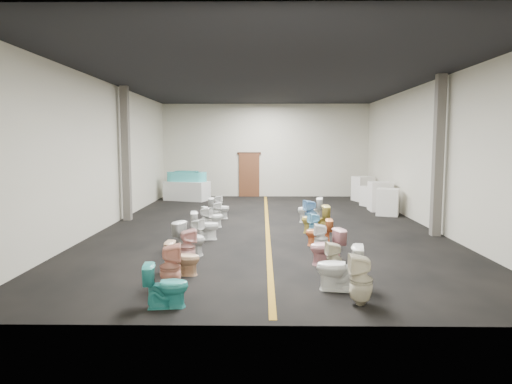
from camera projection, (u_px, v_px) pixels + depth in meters
The scene contains 39 objects.
floor at pixel (267, 226), 14.51m from camera, with size 16.00×16.00×0.00m, color black.
ceiling at pixel (268, 81), 14.02m from camera, with size 16.00×16.00×0.00m, color black.
wall_back at pixel (266, 150), 22.22m from camera, with size 10.00×10.00×0.00m, color beige.
wall_front at pixel (274, 170), 6.31m from camera, with size 10.00×10.00×0.00m, color beige.
wall_left at pixel (109, 155), 14.33m from camera, with size 16.00×16.00×0.00m, color beige.
wall_right at pixel (428, 155), 14.20m from camera, with size 16.00×16.00×0.00m, color beige.
aisle_stripe at pixel (267, 225), 14.51m from camera, with size 0.12×15.60×0.01m, color #936615.
back_door at pixel (249, 175), 22.30m from camera, with size 1.00×0.10×2.10m, color #562D19.
door_frame at pixel (249, 153), 22.19m from camera, with size 1.15×0.08×0.10m, color #331C11.
column_left at pixel (126, 154), 15.32m from camera, with size 0.25×0.25×4.50m, color #59544C.
column_right at pixel (438, 156), 12.71m from camera, with size 0.25×0.25×4.50m, color #59544C.
display_table at pixel (187, 191), 20.89m from camera, with size 1.95×0.97×0.87m, color silver.
bathtub at pixel (187, 177), 20.82m from camera, with size 1.85×0.85×0.55m.
appliance_crate_a at pixel (388, 202), 16.54m from camera, with size 0.76×0.76×0.97m, color white.
appliance_crate_b at pixel (380, 196), 17.60m from camera, with size 0.82×0.82×1.12m, color silver.
appliance_crate_c at pixel (372, 196), 18.95m from camera, with size 0.73×0.73×0.83m, color silver.
appliance_crate_d at pixel (363, 189), 20.61m from camera, with size 0.78×0.78×1.11m, color silver.
toilet_left_0 at pixel (166, 285), 7.26m from camera, with size 0.40×0.70×0.71m, color teal.
toilet_left_1 at pixel (170, 267), 8.12m from camera, with size 0.38×0.38×0.83m, color tan.
toilet_left_2 at pixel (183, 258), 9.05m from camera, with size 0.38×0.67×0.68m, color #DBAB81.
toilet_left_3 at pixel (187, 247), 9.78m from camera, with size 0.35×0.36×0.79m, color #DB9F9A.
toilet_left_4 at pixel (190, 239), 10.67m from camera, with size 0.43×0.76×0.78m, color silver.
toilet_left_5 at pixel (196, 232), 11.60m from camera, with size 0.31×0.32×0.70m, color silver.
toilet_left_6 at pixel (205, 226), 12.37m from camera, with size 0.43×0.76×0.77m, color white.
toilet_left_7 at pixel (206, 220), 13.20m from camera, with size 0.35×0.36×0.78m, color silver.
toilet_left_8 at pixel (213, 217), 14.15m from camera, with size 0.37×0.65×0.67m, color white.
toilet_left_9 at pixel (217, 212), 15.06m from camera, with size 0.31×0.32×0.69m, color white.
toilet_left_10 at pixel (219, 208), 15.83m from camera, with size 0.41×0.72×0.73m, color silver.
toilet_left_11 at pixel (218, 205), 16.72m from camera, with size 0.32×0.32×0.70m, color silver.
toilet_right_0 at pixel (361, 280), 7.35m from camera, with size 0.38×0.39×0.84m, color beige.
toilet_right_1 at pixel (340, 268), 8.08m from camera, with size 0.46×0.81×0.83m, color white.
toilet_right_2 at pixel (334, 259), 8.95m from camera, with size 0.31×0.32×0.69m, color beige.
toilet_right_3 at pixel (327, 247), 9.85m from camera, with size 0.43×0.75×0.77m, color #E7A1A8.
toilet_right_4 at pixel (321, 239), 10.74m from camera, with size 0.33×0.34×0.73m, color white.
toilet_right_5 at pixel (319, 232), 11.64m from camera, with size 0.38×0.67×0.69m, color orange.
toilet_right_6 at pixel (315, 226), 12.50m from camera, with size 0.32×0.33×0.71m, color #80CEF0.
toilet_right_7 at pixel (315, 219), 13.26m from camera, with size 0.46×0.80×0.82m, color gold.
toilet_right_8 at pixel (311, 213), 14.22m from camera, with size 0.38×0.39×0.85m, color #72A9DC.
toilet_right_9 at pixel (310, 210), 15.03m from camera, with size 0.47×0.82×0.84m, color white.
Camera 1 is at (-0.16, -14.31, 2.62)m, focal length 32.00 mm.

